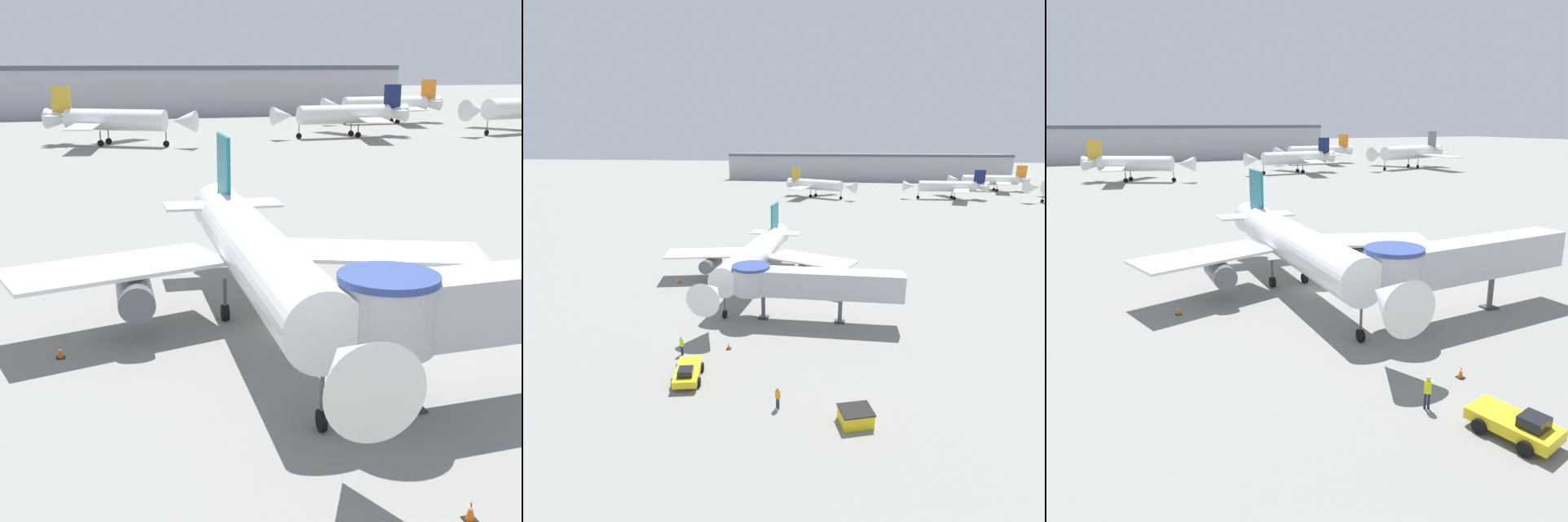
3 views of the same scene
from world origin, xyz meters
The scene contains 13 objects.
ground_plane centered at (0.00, 0.00, 0.00)m, with size 800.00×800.00×0.00m, color gray.
main_airplane centered at (-1.40, 0.26, 4.02)m, with size 27.48×31.06×9.49m.
jet_bridge centered at (6.55, -10.28, 4.35)m, with size 18.16×4.10×6.03m.
pushback_tug_yellow centered at (-1.35, -23.40, 0.69)m, with size 2.89×4.42×1.46m.
service_container_yellow centered at (12.15, -26.61, 0.55)m, with size 2.72×2.45×1.09m.
traffic_cone_port_wing centered at (-11.89, -0.73, 0.32)m, with size 0.41×0.41×0.68m.
traffic_cone_near_nose centered at (0.42, -17.90, 0.34)m, with size 0.43×0.43×0.71m.
ground_crew_marshaller centered at (-3.45, -19.64, 1.06)m, with size 0.40×0.37×1.83m.
ground_crew_wing_walker centered at (6.56, -25.86, 0.99)m, with size 0.38×0.34×1.72m.
background_jet_gold_tail centered at (-1.25, 95.10, 4.47)m, with size 26.06×25.75×10.15m.
background_jet_navy_tail centered at (43.77, 97.81, 4.40)m, with size 28.15×29.39×9.98m.
background_jet_orange_tail centered at (66.11, 126.66, 4.49)m, with size 30.64×29.06×10.21m.
terminal_building centered at (15.90, 175.00, 6.70)m, with size 139.82×27.07×13.38m.
Camera 2 is at (11.24, -50.95, 18.57)m, focal length 28.00 mm.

